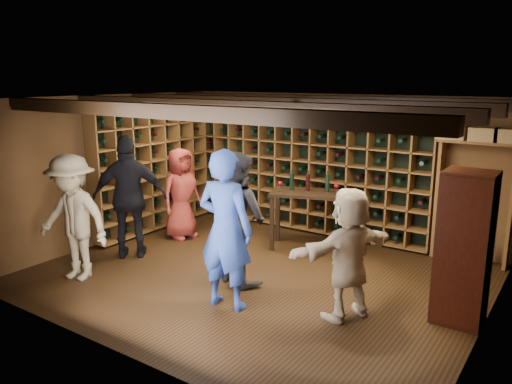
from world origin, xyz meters
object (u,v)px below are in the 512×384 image
Objects in this scene: tasting_table at (310,199)px; guest_red_floral at (181,193)px; guest_beige at (349,254)px; guest_woman_black at (130,197)px; man_blue_shirt at (225,230)px; guest_khaki at (73,218)px; display_cabinet at (463,251)px; man_grey_suit at (238,217)px.

guest_red_floral is at bearing 178.48° from tasting_table.
guest_beige reaches higher than tasting_table.
guest_woman_black reaches higher than guest_beige.
guest_red_floral is at bearing -82.12° from guest_beige.
guest_woman_black is (0.01, -1.18, 0.17)m from guest_red_floral.
man_blue_shirt is 1.12× the size of guest_khaki.
tasting_table is at bearing -179.53° from guest_woman_black.
guest_red_floral is 1.02× the size of guest_beige.
guest_khaki is at bearing -48.38° from guest_beige.
tasting_table is (2.11, 2.97, -0.05)m from guest_khaki.
display_cabinet is at bearing -46.83° from tasting_table.
man_blue_shirt reaches higher than man_grey_suit.
guest_red_floral is at bearing -42.88° from man_blue_shirt.
guest_woman_black is (-1.93, -0.19, 0.06)m from man_grey_suit.
man_grey_suit is at bearing 21.69° from guest_khaki.
guest_woman_black reaches higher than display_cabinet.
man_blue_shirt is 1.39× the size of tasting_table.
man_grey_suit is at bearing -117.16° from tasting_table.
man_grey_suit reaches higher than guest_beige.
tasting_table is (2.13, 0.76, 0.04)m from guest_red_floral.
guest_beige is at bearing 138.41° from guest_woman_black.
man_blue_shirt reaches higher than guest_beige.
guest_khaki is 3.65m from tasting_table.
guest_woman_black is (-2.30, 0.56, -0.02)m from man_blue_shirt.
display_cabinet reaches higher than tasting_table.
guest_red_floral is (-1.95, 0.99, -0.11)m from man_grey_suit.
guest_woman_black is at bearing 79.57° from guest_khaki.
tasting_table is at bearing -61.82° from guest_red_floral.
guest_red_floral is 1.13× the size of tasting_table.
man_grey_suit is 1.15× the size of guest_beige.
guest_khaki is at bearing -146.46° from tasting_table.
guest_red_floral is 2.26m from tasting_table.
man_blue_shirt is at bearing 131.29° from man_grey_suit.
man_blue_shirt is 1.24× the size of guest_red_floral.
guest_beige is (3.66, -1.16, -0.01)m from guest_red_floral.
guest_woman_black is at bearing -172.23° from display_cabinet.
guest_red_floral is at bearing 173.74° from display_cabinet.
guest_beige is at bearing -98.88° from guest_red_floral.
display_cabinet is 2.76m from man_blue_shirt.
man_grey_suit is at bearing -170.69° from display_cabinet.
guest_red_floral is at bearing -131.25° from guest_woman_black.
display_cabinet is 0.96× the size of man_grey_suit.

